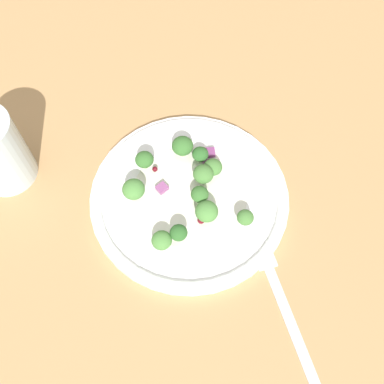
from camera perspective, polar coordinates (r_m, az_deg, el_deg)
ground_plane at (r=58.95cm, az=0.77°, el=-0.39°), size 180.00×180.00×2.00cm
plate at (r=56.58cm, az=-0.00°, el=-0.88°), size 25.68×25.68×1.70cm
dressing_pool at (r=56.19cm, az=-0.00°, el=-0.68°), size 14.90×14.90×0.20cm
broccoli_floret_0 at (r=55.43cm, az=1.70°, el=2.15°), size 2.64×2.64×2.68cm
broccoli_floret_1 at (r=54.73cm, az=-7.61°, el=0.31°), size 2.85×2.85×2.88cm
broccoli_floret_2 at (r=52.17cm, az=-3.97°, el=-6.33°), size 2.46×2.46×2.49cm
broccoli_floret_3 at (r=52.01cm, az=-1.75°, el=-5.35°), size 2.13×2.13×2.16cm
broccoli_floret_4 at (r=56.76cm, az=2.78°, el=3.20°), size 2.43×2.43×2.46cm
broccoli_floret_5 at (r=53.32cm, az=6.99°, el=-3.31°), size 2.06×2.06×2.09cm
broccoli_floret_6 at (r=57.96cm, az=1.09°, el=4.92°), size 2.18×2.18×2.21cm
broccoli_floret_7 at (r=58.03cm, az=-1.24°, el=5.99°), size 2.86×2.86×2.89cm
broccoli_floret_8 at (r=53.22cm, az=1.92°, el=-2.57°), size 2.84×2.84×2.87cm
broccoli_floret_9 at (r=56.92cm, az=-6.22°, el=4.19°), size 2.41×2.41×2.44cm
broccoli_floret_10 at (r=54.37cm, az=1.01°, el=-0.32°), size 2.24×2.24×2.27cm
cranberry_0 at (r=57.54cm, az=-4.85°, el=2.99°), size 0.71×0.71×0.71cm
cranberry_1 at (r=59.15cm, az=1.43°, el=5.43°), size 0.96×0.96×0.96cm
cranberry_2 at (r=53.78cm, az=1.20°, el=-3.68°), size 0.94×0.94×0.94cm
onion_bit_0 at (r=58.53cm, az=2.27°, el=3.71°), size 1.65×1.58×0.40cm
onion_bit_1 at (r=56.23cm, az=-3.93°, el=0.52°), size 1.47×1.38×0.51cm
onion_bit_2 at (r=59.25cm, az=2.44°, el=5.19°), size 1.81×1.82×0.45cm
fork at (r=53.45cm, az=11.81°, el=-14.09°), size 10.93×16.97×0.50cm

